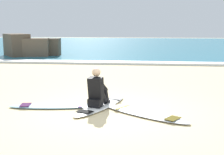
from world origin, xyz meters
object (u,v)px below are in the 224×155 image
surfer_seated (97,91)px  surfboard_spare_far (144,113)px  surfboard_main (101,106)px  surfboard_spare_near (55,106)px

surfer_seated → surfboard_spare_far: 1.30m
surfer_seated → surfboard_spare_far: (1.15, -0.44, -0.40)m
surfboard_main → surfboard_spare_near: size_ratio=1.00×
surfer_seated → surfboard_spare_far: bearing=-21.0°
surfboard_spare_far → surfboard_main: bearing=152.2°
surfboard_spare_near → surfboard_spare_far: 2.28m
surfboard_main → surfer_seated: surfer_seated is taller
surfboard_spare_far → surfboard_spare_near: bearing=169.1°
surfboard_spare_near → surfboard_main: bearing=7.0°
surfer_seated → surfboard_spare_near: size_ratio=0.40×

